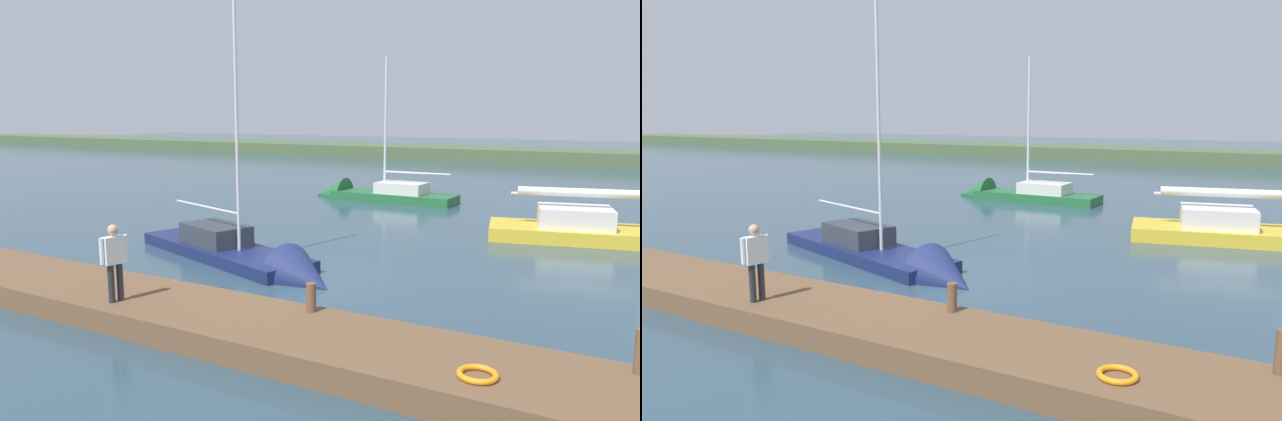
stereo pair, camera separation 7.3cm
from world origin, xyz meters
TOP-DOWN VIEW (x-y plane):
  - ground_plane at (0.00, 0.00)m, footprint 200.00×200.00m
  - far_shoreline at (0.00, -47.90)m, footprint 180.00×8.00m
  - dock_pier at (0.00, 4.33)m, footprint 24.29×2.56m
  - mooring_post_near at (-8.50, 3.43)m, footprint 0.17×0.17m
  - mooring_post_far at (-2.43, 3.43)m, footprint 0.21×0.21m
  - life_ring_buoy at (-6.32, 4.84)m, footprint 0.66×0.66m
  - sailboat_far_left at (2.34, -0.71)m, footprint 8.87×4.54m
  - sailboat_outer_mooring at (5.15, -15.55)m, footprint 8.10×2.14m
  - person_on_dock at (1.65, 4.98)m, footprint 0.32×0.64m

SIDE VIEW (x-z plane):
  - ground_plane at x=0.00m, z-range 0.00..0.00m
  - far_shoreline at x=0.00m, z-range -1.20..1.20m
  - sailboat_far_left at x=2.34m, z-range -4.41..4.62m
  - sailboat_outer_mooring at x=5.15m, z-range -4.10..4.45m
  - dock_pier at x=0.00m, z-range 0.00..0.52m
  - life_ring_buoy at x=-6.32m, z-range 0.52..0.62m
  - mooring_post_far at x=-2.43m, z-range 0.52..1.13m
  - mooring_post_near at x=-8.50m, z-range 0.52..1.26m
  - person_on_dock at x=1.65m, z-range 0.65..2.38m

